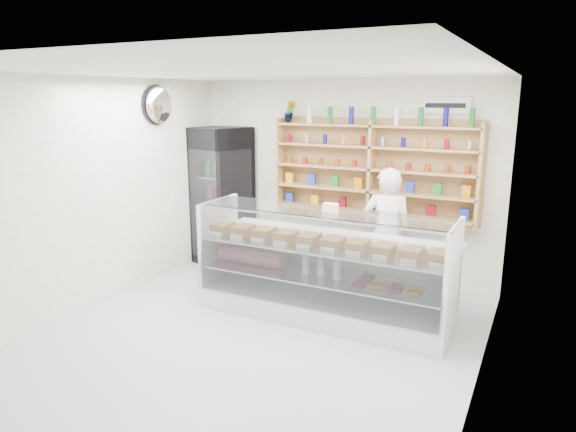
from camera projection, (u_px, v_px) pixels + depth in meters
The scene contains 8 objects.
room at pixel (252, 213), 5.22m from camera, with size 5.00×5.00×5.00m.
display_counter at pixel (323, 287), 6.08m from camera, with size 2.98×0.89×1.30m.
shop_worker at pixel (387, 234), 6.54m from camera, with size 0.62×0.41×1.71m, color silver.
drinks_cooler at pixel (221, 196), 7.96m from camera, with size 0.90×0.89×2.11m.
wall_shelving at pixel (372, 169), 6.98m from camera, with size 2.84×0.28×1.33m.
potted_plant at pixel (290, 112), 7.36m from camera, with size 0.17×0.14×0.31m, color #1E6626.
security_mirror at pixel (159, 105), 6.98m from camera, with size 0.15×0.50×0.50m, color silver.
wall_sign at pixel (446, 105), 6.50m from camera, with size 0.62×0.03×0.20m, color white.
Camera 1 is at (2.64, -4.36, 2.56)m, focal length 32.00 mm.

